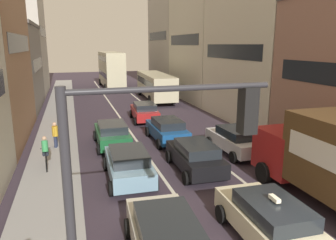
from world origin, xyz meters
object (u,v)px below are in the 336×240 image
traffic_light_pole (145,182)px  sedan_left_lane_front (166,238)px  sedan_right_lane_behind_truck (236,140)px  bus_far_queue_secondary (111,68)px  sedan_left_lane_third (112,134)px  taxi_centre_lane_front (270,220)px  wagon_left_lane_second (128,164)px  sedan_centre_lane_second (195,156)px  bus_mid_queue_primary (155,84)px  cyclist_on_sidewalk (46,153)px  coupe_centre_lane_fourth (145,111)px  hatchback_centre_lane_third (167,129)px  pedestrian_mid_sidewalk (55,134)px

traffic_light_pole → sedan_left_lane_front: bearing=66.5°
sedan_right_lane_behind_truck → bus_far_queue_secondary: size_ratio=0.41×
sedan_left_lane_third → sedan_right_lane_behind_truck: size_ratio=0.99×
taxi_centre_lane_front → wagon_left_lane_second: size_ratio=1.00×
sedan_centre_lane_second → bus_mid_queue_primary: size_ratio=0.41×
sedan_left_lane_front → cyclist_on_sidewalk: cyclist_on_sidewalk is taller
sedan_left_lane_front → bus_far_queue_secondary: size_ratio=0.42×
wagon_left_lane_second → coupe_centre_lane_fourth: size_ratio=0.99×
sedan_centre_lane_second → taxi_centre_lane_front: bearing=-178.0°
hatchback_centre_lane_third → wagon_left_lane_second: bearing=147.2°
coupe_centre_lane_fourth → bus_far_queue_secondary: 21.62m
sedan_left_lane_front → sedan_centre_lane_second: size_ratio=1.01×
sedan_right_lane_behind_truck → bus_mid_queue_primary: bus_mid_queue_primary is taller
bus_mid_queue_primary → pedestrian_mid_sidewalk: bearing=149.6°
sedan_right_lane_behind_truck → pedestrian_mid_sidewalk: size_ratio=2.61×
cyclist_on_sidewalk → sedan_right_lane_behind_truck: bearing=-96.5°
traffic_light_pole → wagon_left_lane_second: traffic_light_pole is taller
hatchback_centre_lane_third → bus_mid_queue_primary: bearing=-12.2°
sedan_left_lane_third → cyclist_on_sidewalk: cyclist_on_sidewalk is taller
coupe_centre_lane_fourth → cyclist_on_sidewalk: cyclist_on_sidewalk is taller
sedan_right_lane_behind_truck → bus_mid_queue_primary: size_ratio=0.41×
bus_mid_queue_primary → bus_far_queue_secondary: bus_far_queue_secondary is taller
wagon_left_lane_second → sedan_left_lane_front: bearing=-178.2°
sedan_left_lane_third → bus_far_queue_secondary: (3.40, 27.62, 2.03)m
wagon_left_lane_second → bus_mid_queue_primary: 22.43m
sedan_left_lane_front → sedan_left_lane_third: same height
bus_mid_queue_primary → cyclist_on_sidewalk: size_ratio=6.13×
taxi_centre_lane_front → hatchback_centre_lane_third: (0.08, 11.46, -0.00)m
sedan_left_lane_front → cyclist_on_sidewalk: bearing=27.2°
sedan_centre_lane_second → pedestrian_mid_sidewalk: (-6.68, 5.60, 0.15)m
sedan_left_lane_front → sedan_centre_lane_second: (3.31, 6.21, 0.00)m
sedan_left_lane_third → cyclist_on_sidewalk: size_ratio=2.49×
sedan_centre_lane_second → sedan_right_lane_behind_truck: 3.76m
wagon_left_lane_second → coupe_centre_lane_fourth: 11.90m
sedan_left_lane_third → sedan_right_lane_behind_truck: (6.63, -3.31, 0.00)m
coupe_centre_lane_fourth → sedan_centre_lane_second: bearing=-176.2°
bus_mid_queue_primary → coupe_centre_lane_fourth: bearing=163.2°
hatchback_centre_lane_third → sedan_right_lane_behind_truck: same height
sedan_right_lane_behind_truck → sedan_left_lane_third: bearing=62.2°
coupe_centre_lane_fourth → bus_far_queue_secondary: (0.01, 21.53, 2.03)m
sedan_left_lane_front → traffic_light_pole: bearing=160.1°
hatchback_centre_lane_third → bus_far_queue_secondary: bus_far_queue_secondary is taller
bus_mid_queue_primary → bus_far_queue_secondary: 12.17m
sedan_left_lane_front → coupe_centre_lane_fourth: size_ratio=1.00×
taxi_centre_lane_front → bus_mid_queue_primary: bus_mid_queue_primary is taller
sedan_centre_lane_second → traffic_light_pole: bearing=155.0°
traffic_light_pole → hatchback_centre_lane_third: (4.62, 14.19, -3.02)m
cyclist_on_sidewalk → taxi_centre_lane_front: bearing=-144.5°
traffic_light_pole → wagon_left_lane_second: 9.40m
sedan_left_lane_third → pedestrian_mid_sidewalk: size_ratio=2.59×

